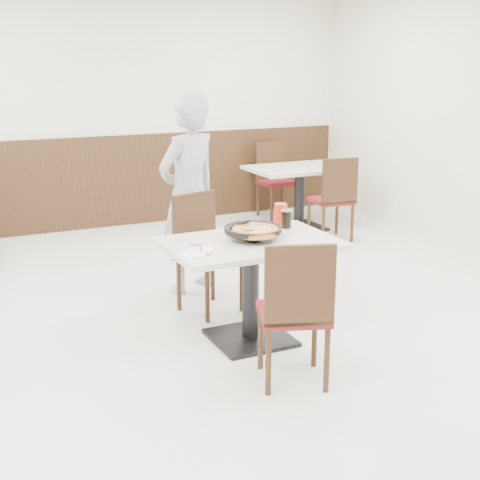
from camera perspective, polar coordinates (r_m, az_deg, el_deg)
name	(u,v)px	position (r m, az deg, el deg)	size (l,w,h in m)	color
floor	(244,322)	(5.24, 0.38, -7.03)	(7.00, 7.00, 0.00)	beige
wall_back	(117,110)	(8.17, -10.48, 10.87)	(6.00, 0.04, 2.80)	beige
wainscot_back	(121,181)	(8.26, -10.16, 4.97)	(5.90, 0.03, 1.10)	black
main_table	(251,291)	(4.80, 0.91, -4.39)	(1.20, 0.80, 0.75)	beige
chair_near	(293,310)	(4.19, 4.57, -5.98)	(0.42, 0.42, 0.95)	black
chair_far	(210,255)	(5.33, -2.60, -1.25)	(0.42, 0.42, 0.95)	black
trivet	(253,238)	(4.68, 1.11, 0.15)	(0.11, 0.11, 0.04)	black
pizza_pan	(253,234)	(4.72, 1.11, 0.56)	(0.33, 0.33, 0.01)	black
pizza	(255,232)	(4.68, 1.29, 0.65)	(0.34, 0.34, 0.02)	#B77A37
pizza_server	(248,228)	(4.67, 0.70, 1.04)	(0.07, 0.09, 0.00)	white
napkin	(193,254)	(4.37, -4.02, -1.22)	(0.15, 0.15, 0.00)	white
side_plate	(200,250)	(4.43, -3.41, -0.89)	(0.17, 0.17, 0.01)	white
fork	(201,248)	(4.45, -3.37, -0.69)	(0.02, 0.18, 0.00)	white
cola_glass	(286,219)	(5.04, 3.97, 1.76)	(0.07, 0.07, 0.13)	black
red_cup	(281,214)	(5.16, 3.48, 2.25)	(0.10, 0.10, 0.16)	red
diner_person	(189,194)	(5.77, -4.39, 3.91)	(0.63, 0.41, 1.72)	#AEAFB3
bg_table_right	(299,198)	(8.03, 5.09, 3.60)	(1.20, 0.80, 0.75)	beige
bg_chair_right_near	(331,198)	(7.56, 7.77, 3.55)	(0.42, 0.42, 0.95)	black
bg_chair_right_far	(277,181)	(8.59, 3.20, 5.07)	(0.42, 0.42, 0.95)	black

